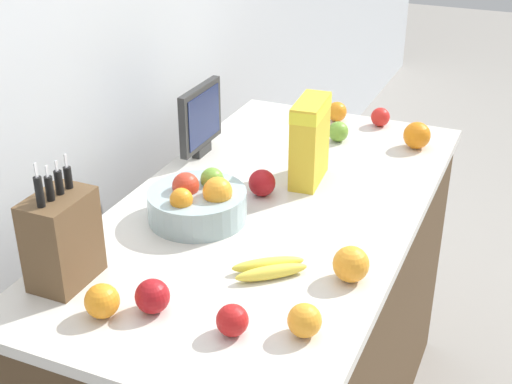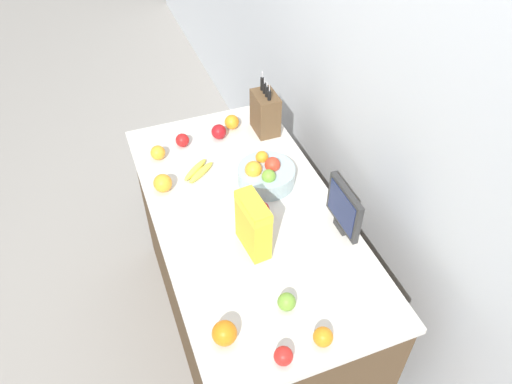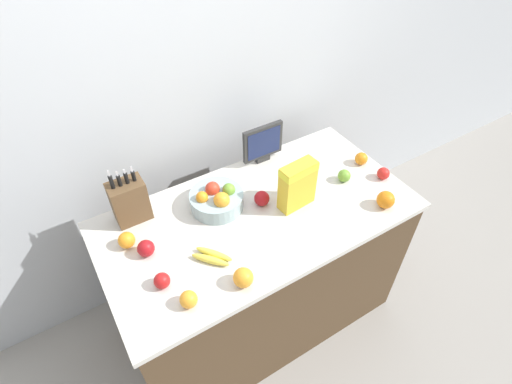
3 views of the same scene
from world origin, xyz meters
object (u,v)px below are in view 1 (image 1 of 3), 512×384
Objects in this scene: small_monitor at (201,118)px; apple_rear at (262,183)px; banana_bunch at (270,268)px; orange_mid_right at (337,112)px; orange_near_bowl at (417,135)px; apple_rightmost at (338,132)px; fruit_bowl at (198,202)px; apple_leftmost at (152,296)px; orange_front_right at (305,320)px; cereal_box at (310,137)px; knife_block at (62,238)px; orange_by_cereal at (351,264)px; orange_back_center at (102,301)px; apple_near_bananas at (380,117)px; apple_middle at (232,320)px.

apple_rear is (-0.19, -0.29, -0.08)m from small_monitor.
banana_bunch is 1.02m from orange_mid_right.
orange_near_bowl is at bearing -32.93° from apple_rear.
small_monitor is 0.47m from apple_rightmost.
fruit_bowl is 0.83m from orange_near_bowl.
orange_near_bowl is (1.12, -0.33, 0.01)m from apple_leftmost.
small_monitor is 0.97m from orange_front_right.
cereal_box is at bearing 19.06° from orange_front_right.
knife_block is 4.14× the size of apple_rear.
orange_back_center is (-0.35, 0.45, -0.00)m from orange_by_cereal.
orange_back_center is at bearing 168.64° from apple_near_bananas.
banana_bunch is (-0.17, -0.28, -0.03)m from fruit_bowl.
orange_back_center is (-0.06, 0.09, -0.00)m from apple_leftmost.
apple_leftmost is at bearing 89.26° from apple_middle.
banana_bunch is at bearing -63.69° from knife_block.
knife_block is 0.58m from orange_front_right.
apple_leftmost is 0.33m from orange_front_right.
knife_block is at bearing 92.99° from orange_front_right.
fruit_bowl is at bearing 13.86° from apple_leftmost.
small_monitor is at bearing 40.09° from orange_front_right.
apple_rightmost is 0.19m from orange_mid_right.
knife_block is at bearing 116.31° from banana_bunch.
orange_near_bowl is at bearing -31.38° from fruit_bowl.
knife_block is 0.19m from orange_back_center.
cereal_box is 3.66× the size of apple_middle.
orange_mid_right is 0.97× the size of orange_front_right.
orange_near_bowl is (0.83, 0.02, 0.00)m from orange_by_cereal.
fruit_bowl is 0.33m from banana_bunch.
small_monitor is 3.13× the size of orange_back_center.
apple_rightmost is at bearing -53.08° from small_monitor.
apple_middle is (-1.26, -0.02, 0.00)m from apple_near_bananas.
orange_by_cereal is at bearing -52.44° from orange_back_center.
banana_bunch is at bearing -154.35° from apple_rear.
apple_rightmost is (1.07, -0.08, -0.00)m from apple_leftmost.
orange_near_bowl is at bearing -62.46° from small_monitor.
orange_near_bowl is (1.09, -0.58, -0.07)m from knife_block.
cereal_box is 3.29× the size of orange_back_center.
orange_near_bowl reaches higher than banana_bunch.
orange_back_center is at bearing 171.39° from apple_rightmost.
knife_block reaches higher than apple_leftmost.
apple_rightmost is at bearing 13.83° from orange_front_right.
orange_front_right is (-1.01, -0.25, 0.00)m from apple_rightmost.
cereal_box is (-0.04, -0.38, 0.02)m from small_monitor.
orange_front_right is (-1.19, -0.31, 0.00)m from orange_mid_right.
banana_bunch is at bearing -37.29° from apple_leftmost.
cereal_box is at bearing -24.96° from knife_block.
fruit_bowl is at bearing 58.50° from banana_bunch.
small_monitor is 0.90× the size of fruit_bowl.
fruit_bowl is 2.99× the size of orange_near_bowl.
apple_rear is 0.61m from orange_near_bowl.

